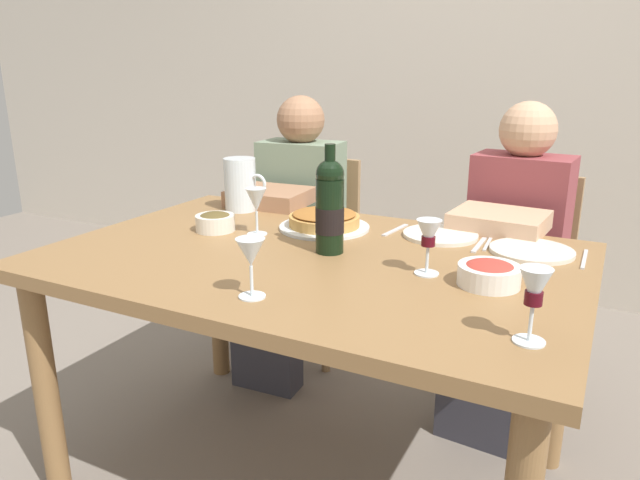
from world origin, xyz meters
name	(u,v)px	position (x,y,z in m)	size (l,w,h in m)	color
ground_plane	(313,476)	(0.00, 0.00, 0.00)	(8.00, 8.00, 0.00)	slate
back_wall	(482,42)	(0.00, 1.99, 1.40)	(8.00, 0.10, 2.80)	beige
dining_table	(312,284)	(0.00, 0.00, 0.67)	(1.50, 1.00, 0.76)	olive
wine_bottle	(330,207)	(0.04, 0.04, 0.90)	(0.08, 0.08, 0.31)	black
water_pitcher	(241,188)	(-0.48, 0.34, 0.85)	(0.17, 0.12, 0.19)	silver
baked_tart	(324,221)	(-0.09, 0.26, 0.79)	(0.30, 0.30, 0.06)	silver
salad_bowl	(489,273)	(0.50, -0.02, 0.79)	(0.15, 0.15, 0.06)	white
olive_bowl	(215,221)	(-0.39, 0.07, 0.79)	(0.13, 0.13, 0.06)	silver
wine_glass_left_diner	(534,291)	(0.64, -0.30, 0.87)	(0.06, 0.06, 0.15)	silver
wine_glass_right_diner	(256,202)	(-0.25, 0.09, 0.87)	(0.07, 0.07, 0.15)	silver
wine_glass_centre	(251,255)	(0.03, -0.35, 0.86)	(0.07, 0.07, 0.14)	silver
wine_glass_spare	(429,236)	(0.34, -0.01, 0.86)	(0.07, 0.07, 0.15)	silver
dinner_plate_left_setting	(440,235)	(0.28, 0.34, 0.77)	(0.23, 0.23, 0.01)	silver
dinner_plate_right_setting	(532,251)	(0.56, 0.30, 0.77)	(0.24, 0.24, 0.01)	silver
fork_left_setting	(395,230)	(0.13, 0.34, 0.76)	(0.16, 0.01, 0.01)	silver
knife_left_setting	(489,242)	(0.43, 0.34, 0.76)	(0.18, 0.01, 0.01)	silver
knife_right_setting	(584,259)	(0.70, 0.30, 0.76)	(0.18, 0.01, 0.01)	silver
spoon_right_setting	(479,245)	(0.41, 0.30, 0.76)	(0.16, 0.01, 0.01)	silver
chair_left	(314,242)	(-0.45, 0.87, 0.50)	(0.42, 0.42, 0.87)	#9E7A51
diner_left	(290,230)	(-0.44, 0.64, 0.62)	(0.35, 0.52, 1.16)	gray
chair_right	(520,270)	(0.46, 0.90, 0.50)	(0.43, 0.43, 0.87)	#9E7A51
diner_right	(508,258)	(0.44, 0.67, 0.62)	(0.36, 0.52, 1.16)	#8E3D42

